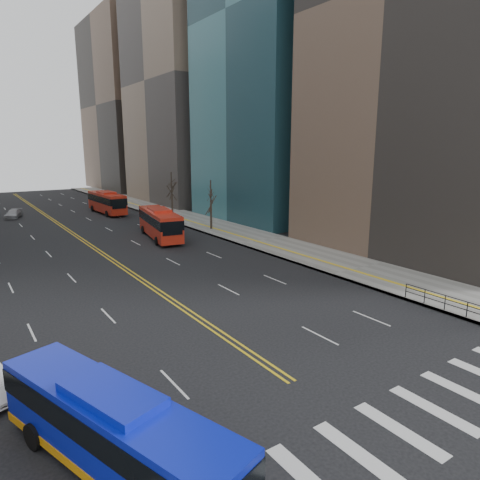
% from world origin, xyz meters
% --- Properties ---
extents(ground, '(220.00, 220.00, 0.00)m').
position_xyz_m(ground, '(0.00, 0.00, 0.00)').
color(ground, black).
extents(sidewalk_right, '(7.00, 130.00, 0.15)m').
position_xyz_m(sidewalk_right, '(17.50, 45.00, 0.07)').
color(sidewalk_right, gray).
rests_on(sidewalk_right, ground).
extents(crosswalk, '(26.70, 4.00, 0.01)m').
position_xyz_m(crosswalk, '(0.00, 0.00, 0.01)').
color(crosswalk, silver).
rests_on(crosswalk, ground).
extents(centerline, '(0.55, 100.00, 0.01)m').
position_xyz_m(centerline, '(0.00, 55.00, 0.01)').
color(centerline, gold).
rests_on(centerline, ground).
extents(office_towers, '(83.00, 134.00, 58.00)m').
position_xyz_m(office_towers, '(0.12, 68.51, 23.92)').
color(office_towers, gray).
rests_on(office_towers, ground).
extents(pedestrian_railing, '(0.06, 6.06, 1.02)m').
position_xyz_m(pedestrian_railing, '(14.30, 6.00, 0.82)').
color(pedestrian_railing, black).
rests_on(pedestrian_railing, sidewalk_right).
extents(street_trees, '(35.20, 47.20, 7.60)m').
position_xyz_m(street_trees, '(-7.18, 34.55, 4.87)').
color(street_trees, black).
rests_on(street_trees, ground).
extents(blue_bus, '(5.49, 10.83, 3.13)m').
position_xyz_m(blue_bus, '(-8.74, 4.00, 1.64)').
color(blue_bus, '#0C1BBC').
rests_on(blue_bus, ground).
extents(red_bus_near, '(4.61, 11.82, 3.65)m').
position_xyz_m(red_bus_near, '(8.14, 38.79, 2.03)').
color(red_bus_near, red).
rests_on(red_bus_near, ground).
extents(red_bus_far, '(3.18, 11.69, 3.67)m').
position_xyz_m(red_bus_far, '(8.92, 62.23, 2.04)').
color(red_bus_far, red).
rests_on(red_bus_far, ground).
extents(car_dark_mid, '(2.01, 4.25, 1.40)m').
position_xyz_m(car_dark_mid, '(8.64, 41.34, 0.70)').
color(car_dark_mid, black).
rests_on(car_dark_mid, ground).
extents(car_silver, '(3.35, 4.86, 1.31)m').
position_xyz_m(car_silver, '(-4.67, 65.67, 0.65)').
color(car_silver, '#9F9FA4').
rests_on(car_silver, ground).
extents(car_dark_far, '(3.70, 4.91, 1.24)m').
position_xyz_m(car_dark_far, '(12.50, 71.38, 0.62)').
color(car_dark_far, black).
rests_on(car_dark_far, ground).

